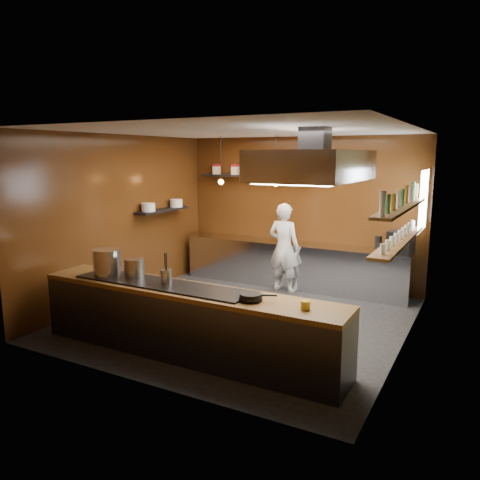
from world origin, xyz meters
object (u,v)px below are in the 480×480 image
Objects in this scene: espresso_machine at (401,243)px; stockpot_large at (107,262)px; chef at (284,248)px; stockpot_small at (134,268)px; extractor_hood at (314,165)px.

stockpot_large is at bearing -124.23° from espresso_machine.
chef is (1.30, 3.39, -0.26)m from stockpot_large.
espresso_machine is (2.99, 3.61, 0.03)m from stockpot_small.
extractor_hood reaches higher than espresso_machine.
chef is at bearing 74.96° from stockpot_small.
extractor_hood reaches higher than chef.
extractor_hood is 3.21m from stockpot_large.
stockpot_small is (0.41, 0.10, -0.06)m from stockpot_large.
chef is at bearing -162.96° from espresso_machine.
espresso_machine is 0.23× the size of chef.
extractor_hood is at bearing -99.01° from espresso_machine.
stockpot_small is (-2.22, -1.12, -1.43)m from extractor_hood.
stockpot_large is 0.22× the size of chef.
chef is (-2.11, -0.32, -0.24)m from espresso_machine.
extractor_hood reaches higher than stockpot_small.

